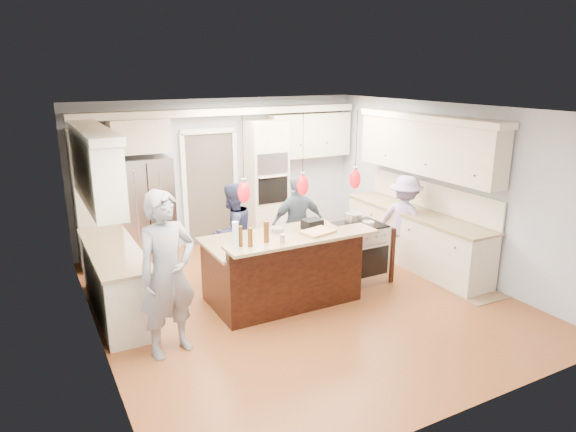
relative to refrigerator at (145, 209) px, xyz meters
name	(u,v)px	position (x,y,z in m)	size (l,w,h in m)	color
ground_plane	(299,298)	(1.55, -2.64, -0.90)	(6.00, 6.00, 0.00)	#9A5A2A
room_shell	(300,175)	(1.55, -2.64, 0.92)	(5.54, 6.04, 2.72)	#B2BCC6
refrigerator	(145,209)	(0.00, 0.00, 0.00)	(0.90, 0.70, 1.80)	#B7B7BC
oven_column	(265,181)	(2.30, 0.03, 0.25)	(0.72, 0.69, 2.30)	beige
back_upper_cabinets	(186,160)	(0.80, 0.12, 0.77)	(5.30, 0.61, 2.54)	beige
right_counter_run	(419,203)	(3.99, -2.34, 0.16)	(0.64, 3.10, 2.51)	beige
left_cabinets	(108,239)	(-0.89, -1.84, 0.16)	(0.64, 2.30, 2.51)	beige
kitchen_island	(282,268)	(1.30, -2.57, -0.42)	(2.10, 1.46, 1.12)	black
island_range	(360,252)	(2.71, -2.49, -0.44)	(0.82, 0.71, 0.92)	#B7B7BC
pendant_lights	(303,185)	(1.30, -3.15, 0.90)	(1.75, 0.15, 1.03)	black
person_bar_end	(168,274)	(-0.49, -3.22, 0.07)	(0.71, 0.47, 1.95)	slate
person_far_left	(233,232)	(0.99, -1.53, -0.13)	(0.75, 0.58, 1.54)	navy
person_far_right	(298,224)	(2.09, -1.62, -0.12)	(0.91, 0.38, 1.56)	slate
person_range_side	(405,220)	(3.80, -2.25, -0.14)	(0.98, 0.56, 1.52)	#A791C3
floor_rug	(469,289)	(3.95, -3.60, -0.89)	(0.68, 1.00, 0.01)	olive
water_bottle	(236,235)	(0.38, -3.15, 0.39)	(0.08, 0.08, 0.33)	silver
beer_bottle_a	(240,236)	(0.45, -3.11, 0.35)	(0.06, 0.06, 0.26)	#482C0D
beer_bottle_b	(250,237)	(0.55, -3.18, 0.34)	(0.06, 0.06, 0.24)	#482C0D
beer_bottle_c	(266,232)	(0.80, -3.12, 0.36)	(0.07, 0.07, 0.27)	#482C0D
drink_can	(282,239)	(0.95, -3.26, 0.28)	(0.06, 0.06, 0.12)	#B7B7BC
cutting_board	(318,232)	(1.57, -3.11, 0.24)	(0.42, 0.30, 0.03)	tan
pot_large	(353,218)	(2.63, -2.40, 0.10)	(0.27, 0.27, 0.16)	#B7B7BC
pot_small	(368,224)	(2.71, -2.69, 0.06)	(0.18, 0.18, 0.09)	#B7B7BC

